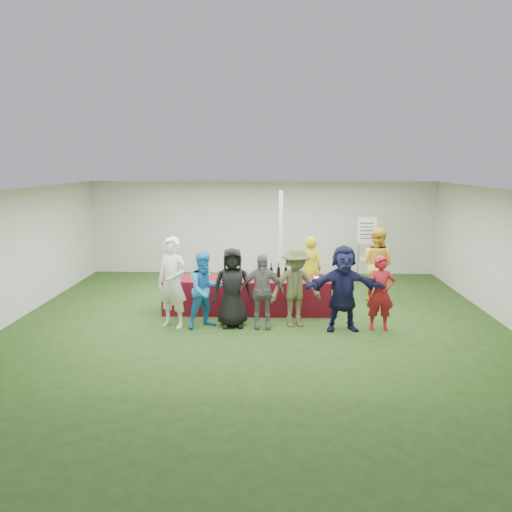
{
  "coord_description": "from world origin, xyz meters",
  "views": [
    {
      "loc": [
        0.34,
        -10.47,
        3.23
      ],
      "look_at": [
        -0.04,
        0.05,
        1.25
      ],
      "focal_mm": 35.0,
      "sensor_mm": 36.0,
      "label": 1
    }
  ],
  "objects_px": {
    "customer_0": "(173,282)",
    "serving_table": "(247,295)",
    "staff_pourer": "(310,269)",
    "customer_2": "(232,288)",
    "dump_bucket": "(324,277)",
    "customer_6": "(381,293)",
    "customer_1": "(205,290)",
    "customer_5": "(343,288)",
    "customer_3": "(262,291)",
    "wine_list_sign": "(367,236)",
    "customer_4": "(296,287)",
    "staff_back": "(376,265)"
  },
  "relations": [
    {
      "from": "customer_3",
      "to": "customer_4",
      "type": "bearing_deg",
      "value": 7.79
    },
    {
      "from": "customer_4",
      "to": "customer_6",
      "type": "xyz_separation_m",
      "value": [
        1.64,
        -0.16,
        -0.07
      ]
    },
    {
      "from": "wine_list_sign",
      "to": "customer_1",
      "type": "distance_m",
      "value": 5.37
    },
    {
      "from": "customer_1",
      "to": "customer_6",
      "type": "relative_size",
      "value": 1.03
    },
    {
      "from": "dump_bucket",
      "to": "wine_list_sign",
      "type": "relative_size",
      "value": 0.13
    },
    {
      "from": "customer_4",
      "to": "staff_back",
      "type": "bearing_deg",
      "value": 27.8
    },
    {
      "from": "customer_3",
      "to": "customer_5",
      "type": "relative_size",
      "value": 0.89
    },
    {
      "from": "customer_1",
      "to": "customer_2",
      "type": "bearing_deg",
      "value": -26.6
    },
    {
      "from": "customer_0",
      "to": "wine_list_sign",
      "type": "bearing_deg",
      "value": 62.5
    },
    {
      "from": "dump_bucket",
      "to": "customer_6",
      "type": "relative_size",
      "value": 0.16
    },
    {
      "from": "dump_bucket",
      "to": "customer_1",
      "type": "relative_size",
      "value": 0.16
    },
    {
      "from": "customer_5",
      "to": "customer_2",
      "type": "bearing_deg",
      "value": 171.12
    },
    {
      "from": "serving_table",
      "to": "staff_back",
      "type": "relative_size",
      "value": 2.05
    },
    {
      "from": "staff_back",
      "to": "customer_2",
      "type": "distance_m",
      "value": 3.77
    },
    {
      "from": "customer_0",
      "to": "customer_2",
      "type": "relative_size",
      "value": 1.14
    },
    {
      "from": "customer_0",
      "to": "serving_table",
      "type": "bearing_deg",
      "value": 59.06
    },
    {
      "from": "serving_table",
      "to": "customer_2",
      "type": "distance_m",
      "value": 1.09
    },
    {
      "from": "dump_bucket",
      "to": "staff_pourer",
      "type": "xyz_separation_m",
      "value": [
        -0.23,
        1.08,
        -0.06
      ]
    },
    {
      "from": "customer_1",
      "to": "customer_5",
      "type": "bearing_deg",
      "value": -34.97
    },
    {
      "from": "customer_3",
      "to": "customer_5",
      "type": "bearing_deg",
      "value": -5.83
    },
    {
      "from": "serving_table",
      "to": "dump_bucket",
      "type": "height_order",
      "value": "dump_bucket"
    },
    {
      "from": "customer_2",
      "to": "customer_3",
      "type": "bearing_deg",
      "value": -13.09
    },
    {
      "from": "staff_back",
      "to": "customer_2",
      "type": "height_order",
      "value": "staff_back"
    },
    {
      "from": "customer_4",
      "to": "customer_5",
      "type": "relative_size",
      "value": 0.96
    },
    {
      "from": "customer_2",
      "to": "customer_0",
      "type": "bearing_deg",
      "value": 176.2
    },
    {
      "from": "customer_0",
      "to": "customer_6",
      "type": "height_order",
      "value": "customer_0"
    },
    {
      "from": "customer_4",
      "to": "customer_3",
      "type": "bearing_deg",
      "value": 174.13
    },
    {
      "from": "dump_bucket",
      "to": "customer_4",
      "type": "xyz_separation_m",
      "value": [
        -0.63,
        -0.7,
        -0.03
      ]
    },
    {
      "from": "dump_bucket",
      "to": "staff_back",
      "type": "distance_m",
      "value": 1.8
    },
    {
      "from": "customer_4",
      "to": "serving_table",
      "type": "bearing_deg",
      "value": 121.69
    },
    {
      "from": "dump_bucket",
      "to": "wine_list_sign",
      "type": "xyz_separation_m",
      "value": [
        1.4,
        2.92,
        0.48
      ]
    },
    {
      "from": "staff_pourer",
      "to": "customer_1",
      "type": "relative_size",
      "value": 1.03
    },
    {
      "from": "staff_back",
      "to": "customer_4",
      "type": "relative_size",
      "value": 1.09
    },
    {
      "from": "customer_6",
      "to": "customer_0",
      "type": "bearing_deg",
      "value": -179.79
    },
    {
      "from": "serving_table",
      "to": "staff_pourer",
      "type": "xyz_separation_m",
      "value": [
        1.42,
        0.86,
        0.41
      ]
    },
    {
      "from": "dump_bucket",
      "to": "customer_0",
      "type": "distance_m",
      "value": 3.17
    },
    {
      "from": "staff_pourer",
      "to": "customer_2",
      "type": "relative_size",
      "value": 0.98
    },
    {
      "from": "customer_0",
      "to": "customer_6",
      "type": "distance_m",
      "value": 4.07
    },
    {
      "from": "customer_0",
      "to": "customer_1",
      "type": "bearing_deg",
      "value": 23.0
    },
    {
      "from": "dump_bucket",
      "to": "customer_0",
      "type": "relative_size",
      "value": 0.13
    },
    {
      "from": "customer_6",
      "to": "customer_1",
      "type": "bearing_deg",
      "value": -179.99
    },
    {
      "from": "customer_5",
      "to": "customer_6",
      "type": "distance_m",
      "value": 0.74
    },
    {
      "from": "staff_pourer",
      "to": "customer_5",
      "type": "height_order",
      "value": "customer_5"
    },
    {
      "from": "staff_pourer",
      "to": "customer_5",
      "type": "distance_m",
      "value": 2.06
    },
    {
      "from": "dump_bucket",
      "to": "customer_5",
      "type": "xyz_separation_m",
      "value": [
        0.28,
        -0.91,
        -0.0
      ]
    },
    {
      "from": "dump_bucket",
      "to": "customer_0",
      "type": "height_order",
      "value": "customer_0"
    },
    {
      "from": "wine_list_sign",
      "to": "customer_4",
      "type": "xyz_separation_m",
      "value": [
        -2.03,
        -3.61,
        -0.51
      ]
    },
    {
      "from": "staff_pourer",
      "to": "customer_0",
      "type": "distance_m",
      "value": 3.41
    },
    {
      "from": "serving_table",
      "to": "customer_6",
      "type": "distance_m",
      "value": 2.89
    },
    {
      "from": "customer_1",
      "to": "customer_6",
      "type": "height_order",
      "value": "customer_1"
    }
  ]
}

